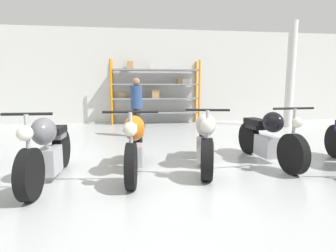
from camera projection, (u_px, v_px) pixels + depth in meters
name	position (u px, v px, depth m)	size (l,w,h in m)	color
ground_plane	(171.00, 172.00, 4.27)	(30.00, 30.00, 0.00)	#B2B7B7
back_wall	(149.00, 77.00, 10.26)	(30.00, 0.08, 3.60)	silver
shelving_rack	(155.00, 90.00, 10.01)	(3.37, 0.63, 2.40)	orange
support_pillar	(290.00, 75.00, 9.01)	(0.28, 0.28, 3.60)	silver
motorcycle_grey	(48.00, 150.00, 3.81)	(0.58, 2.01, 1.07)	black
motorcycle_orange	(135.00, 143.00, 4.14)	(0.74, 1.99, 1.06)	black
motorcycle_silver	(205.00, 141.00, 4.50)	(0.76, 1.98, 1.06)	black
motorcycle_black	(268.00, 137.00, 4.78)	(0.70, 2.03, 1.06)	black
person_browsing	(136.00, 102.00, 7.24)	(0.45, 0.45, 1.64)	#38332D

